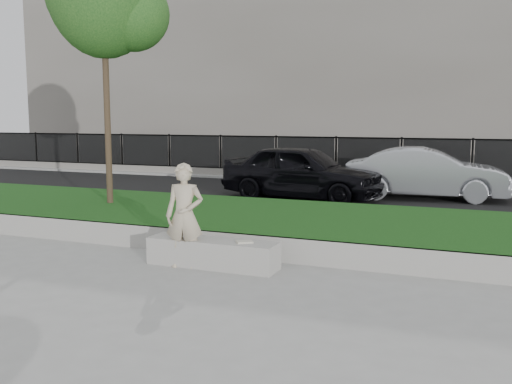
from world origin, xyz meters
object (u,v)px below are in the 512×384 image
at_px(man, 185,216).
at_px(book, 244,242).
at_px(car_silver, 427,173).
at_px(car_dark, 302,172).
at_px(stone_bench, 213,253).

relative_size(man, book, 6.75).
bearing_deg(car_silver, man, 157.38).
xyz_separation_m(car_dark, car_silver, (3.13, 1.37, -0.05)).
xyz_separation_m(man, car_dark, (-0.45, 7.29, -0.00)).
distance_m(man, car_silver, 9.06).
bearing_deg(car_silver, stone_bench, 159.40).
relative_size(car_dark, car_silver, 1.03).
bearing_deg(stone_bench, car_silver, 74.80).
relative_size(stone_bench, car_silver, 0.48).
distance_m(stone_bench, car_dark, 7.18).
bearing_deg(book, car_silver, 43.05).
bearing_deg(car_dark, book, -161.35).
bearing_deg(stone_bench, book, -0.84).
relative_size(book, car_dark, 0.05).
distance_m(book, car_silver, 8.67).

